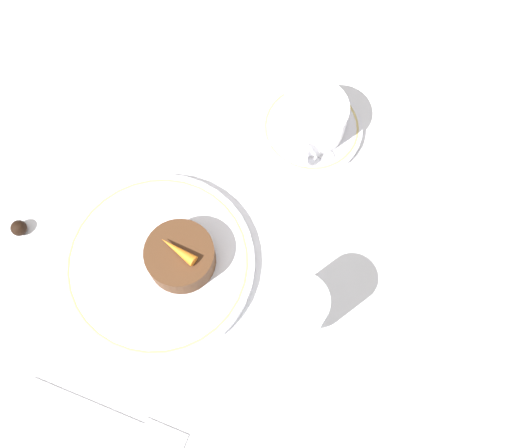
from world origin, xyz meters
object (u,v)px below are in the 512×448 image
at_px(dessert_cake, 177,256).
at_px(coffee_cup, 314,118).
at_px(wine_glass, 298,309).
at_px(fork, 125,420).
at_px(dinner_plate, 159,264).

bearing_deg(dessert_cake, coffee_cup, 151.79).
distance_m(coffee_cup, wine_glass, 0.25).
distance_m(coffee_cup, fork, 0.42).
relative_size(coffee_cup, fork, 0.58).
relative_size(dinner_plate, coffee_cup, 2.10).
height_order(coffee_cup, dessert_cake, coffee_cup).
bearing_deg(fork, dinner_plate, -174.85).
height_order(fork, dessert_cake, dessert_cake).
xyz_separation_m(dinner_plate, fork, (0.18, 0.02, -0.01)).
height_order(wine_glass, dessert_cake, wine_glass).
relative_size(wine_glass, fork, 0.59).
bearing_deg(fork, coffee_cup, 163.00).
bearing_deg(dessert_cake, wine_glass, 76.75).
bearing_deg(fork, dessert_cake, 177.56).
relative_size(coffee_cup, dessert_cake, 1.36).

